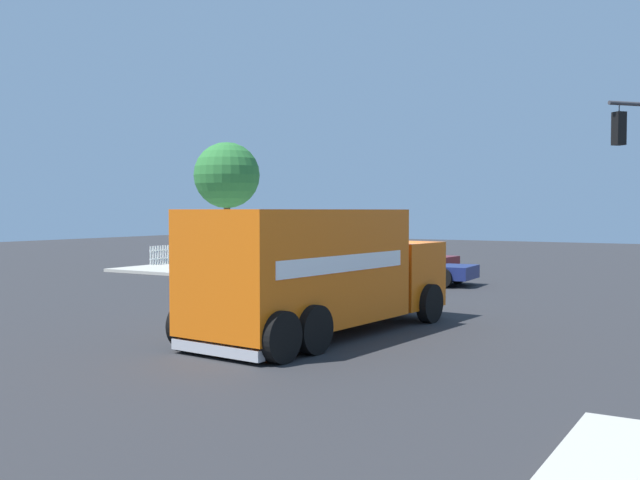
% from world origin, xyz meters
% --- Properties ---
extents(ground_plane, '(100.00, 100.00, 0.00)m').
position_xyz_m(ground_plane, '(0.00, 0.00, 0.00)').
color(ground_plane, '#2B2B2D').
extents(sidewalk_corner_near, '(10.70, 10.70, 0.14)m').
position_xyz_m(sidewalk_corner_near, '(-12.12, -12.12, 0.07)').
color(sidewalk_corner_near, '#B2ADA0').
rests_on(sidewalk_corner_near, ground).
extents(delivery_truck, '(7.81, 3.35, 2.91)m').
position_xyz_m(delivery_truck, '(2.73, 0.08, 1.51)').
color(delivery_truck, orange).
rests_on(delivery_truck, ground).
extents(pickup_navy, '(2.51, 5.31, 1.38)m').
position_xyz_m(pickup_navy, '(-9.11, -2.90, 0.73)').
color(pickup_navy, navy).
rests_on(pickup_navy, ground).
extents(sedan_maroon, '(2.26, 4.41, 1.31)m').
position_xyz_m(sedan_maroon, '(-13.74, -5.01, 0.63)').
color(sedan_maroon, maroon).
rests_on(sedan_maroon, ground).
extents(pedestrian_near_corner, '(0.34, 0.49, 1.60)m').
position_xyz_m(pedestrian_near_corner, '(-9.71, -10.90, 1.05)').
color(pedestrian_near_corner, navy).
rests_on(pedestrian_near_corner, sidewalk_corner_near).
extents(pedestrian_crossing, '(0.51, 0.31, 1.67)m').
position_xyz_m(pedestrian_crossing, '(-14.34, -9.85, 1.09)').
color(pedestrian_crossing, black).
rests_on(pedestrian_crossing, sidewalk_corner_near).
extents(picket_fence_run, '(5.14, 0.05, 0.95)m').
position_xyz_m(picket_fence_run, '(-12.12, -17.22, 0.62)').
color(picket_fence_run, white).
rests_on(picket_fence_run, sidewalk_corner_near).
extents(shade_tree_near, '(3.25, 3.25, 6.10)m').
position_xyz_m(shade_tree_near, '(-11.23, -13.65, 4.59)').
color(shade_tree_near, brown).
rests_on(shade_tree_near, sidewalk_corner_near).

